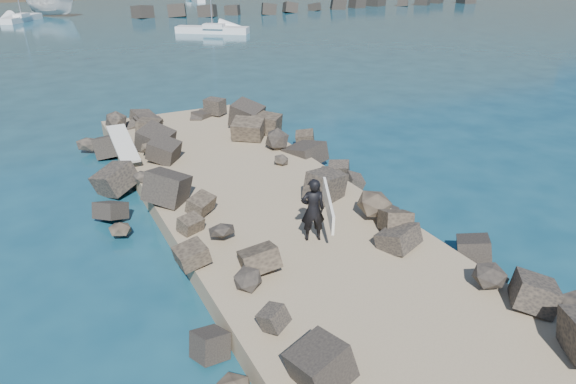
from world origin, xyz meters
name	(u,v)px	position (x,y,z in m)	size (l,w,h in m)	color
ground	(272,226)	(0.00, 0.00, 0.00)	(800.00, 800.00, 0.00)	#0F384C
jetty	(306,248)	(0.00, -2.00, 0.30)	(6.00, 26.00, 0.60)	#8C7759
riprap_left	(191,260)	(-2.90, -1.50, 0.50)	(2.60, 22.00, 1.00)	black
riprap_right	(385,210)	(2.90, -1.50, 0.50)	(2.60, 22.00, 1.00)	black
breakwater_secondary	(325,6)	(35.00, 55.00, 0.60)	(52.00, 4.00, 1.20)	black
surfboard_resting	(123,146)	(-2.97, 5.98, 1.04)	(0.66, 2.63, 0.09)	silver
boat_imported	(51,5)	(-0.67, 63.76, 1.36)	(2.65, 7.04, 2.72)	silver
surfer_with_board	(315,209)	(0.19, -2.10, 1.44)	(1.27, 1.91, 1.67)	black
sailboat_c	(213,30)	(12.29, 39.41, 0.35)	(6.88, 5.65, 8.84)	white
sailboat_d	(198,0)	(22.98, 76.59, 0.35)	(2.03, 6.14, 7.38)	white
sailboat_b	(22,18)	(-4.43, 59.48, 0.35)	(4.80, 6.48, 8.14)	white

